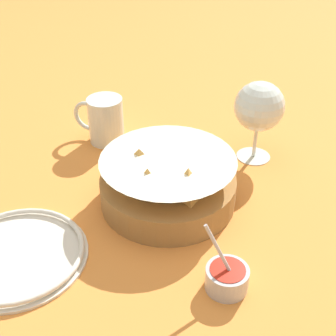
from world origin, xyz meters
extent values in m
plane|color=orange|center=(0.00, 0.00, 0.00)|extent=(4.00, 4.00, 0.00)
cylinder|color=olive|center=(-0.02, -0.01, 0.02)|extent=(0.23, 0.23, 0.05)
cone|color=#EDE5C6|center=(-0.02, -0.01, 0.04)|extent=(0.22, 0.22, 0.08)
cylinder|color=#3D842D|center=(-0.02, -0.01, 0.03)|extent=(0.17, 0.17, 0.01)
pyramid|color=gold|center=(0.03, -0.01, 0.06)|extent=(0.09, 0.08, 0.06)
pyramid|color=gold|center=(0.00, 0.04, 0.06)|extent=(0.06, 0.05, 0.06)
pyramid|color=gold|center=(-0.06, 0.02, 0.06)|extent=(0.09, 0.10, 0.06)
pyramid|color=gold|center=(-0.06, -0.03, 0.06)|extent=(0.08, 0.07, 0.05)
pyramid|color=gold|center=(-0.02, -0.01, 0.06)|extent=(0.06, 0.07, 0.05)
cylinder|color=#B7B7BC|center=(-0.16, 0.14, 0.02)|extent=(0.06, 0.06, 0.03)
cylinder|color=red|center=(-0.16, 0.14, 0.02)|extent=(0.05, 0.05, 0.02)
cylinder|color=#B7B7BC|center=(-0.15, 0.14, 0.06)|extent=(0.05, 0.01, 0.09)
cylinder|color=silver|center=(-0.13, -0.20, 0.00)|extent=(0.07, 0.07, 0.00)
cylinder|color=silver|center=(-0.13, -0.20, 0.04)|extent=(0.01, 0.01, 0.07)
sphere|color=silver|center=(-0.13, -0.20, 0.11)|extent=(0.09, 0.09, 0.09)
sphere|color=#DBD17A|center=(-0.13, -0.20, 0.10)|extent=(0.06, 0.06, 0.06)
cylinder|color=silver|center=(0.17, -0.15, 0.05)|extent=(0.07, 0.07, 0.09)
cylinder|color=gold|center=(0.17, -0.15, 0.04)|extent=(0.06, 0.06, 0.07)
torus|color=silver|center=(0.21, -0.15, 0.05)|extent=(0.07, 0.01, 0.07)
cylinder|color=silver|center=(0.14, 0.20, 0.00)|extent=(0.21, 0.21, 0.01)
torus|color=silver|center=(0.14, 0.20, 0.01)|extent=(0.20, 0.20, 0.01)
camera|label=1|loc=(-0.24, 0.58, 0.50)|focal=50.00mm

